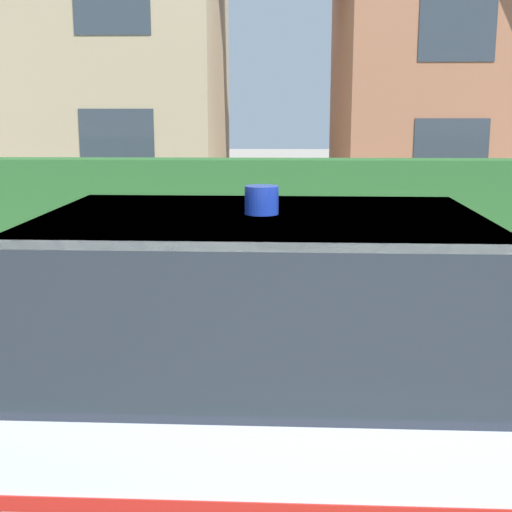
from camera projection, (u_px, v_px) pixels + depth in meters
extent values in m
cube|color=#424247|center=(320.00, 416.00, 5.28)|extent=(28.00, 6.12, 0.01)
cube|color=#2D662D|center=(249.00, 215.00, 9.93)|extent=(13.09, 0.55, 1.56)
cylinder|color=black|center=(28.00, 411.00, 4.57)|extent=(0.65, 0.21, 0.64)
cylinder|color=black|center=(414.00, 420.00, 4.45)|extent=(0.65, 0.21, 0.64)
cube|color=silver|center=(203.00, 431.00, 3.75)|extent=(4.00, 1.75, 0.77)
cube|color=#232833|center=(261.00, 290.00, 3.58)|extent=(2.17, 1.54, 0.77)
cube|color=silver|center=(262.00, 218.00, 3.50)|extent=(2.17, 1.54, 0.04)
cube|color=red|center=(219.00, 365.00, 4.55)|extent=(3.77, 0.09, 0.07)
cube|color=red|center=(178.00, 508.00, 2.92)|extent=(3.77, 0.09, 0.07)
cylinder|color=#1933A5|center=(262.00, 200.00, 3.48)|extent=(0.17, 0.17, 0.14)
cube|color=tan|center=(52.00, 82.00, 16.02)|extent=(7.57, 5.96, 5.67)
cube|color=#333D47|center=(117.00, 144.00, 13.28)|extent=(1.40, 0.02, 1.30)
cube|color=#333D47|center=(451.00, 154.00, 13.37)|extent=(1.40, 0.02, 1.30)
cube|color=#333D47|center=(458.00, 25.00, 12.90)|extent=(1.40, 0.02, 1.30)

